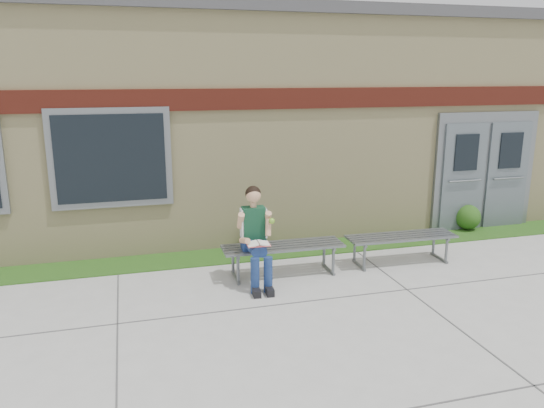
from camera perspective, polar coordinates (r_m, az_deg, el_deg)
name	(u,v)px	position (r m, az deg, el deg)	size (l,w,h in m)	color
ground	(357,313)	(7.10, 9.16, -11.46)	(80.00, 80.00, 0.00)	#9E9E99
grass_strip	(295,249)	(9.34, 2.54, -4.90)	(16.00, 0.80, 0.02)	#134713
school_building	(250,115)	(12.15, -2.37, 9.56)	(16.20, 6.22, 4.20)	beige
bench_left	(283,252)	(8.11, 1.20, -5.16)	(1.86, 0.55, 0.48)	slate
bench_right	(401,242)	(8.87, 13.70, -3.96)	(1.81, 0.55, 0.47)	slate
girl	(256,235)	(7.68, -1.77, -3.32)	(0.51, 0.87, 1.44)	navy
shrub_mid	(252,237)	(9.32, -2.19, -3.61)	(0.39, 0.39, 0.39)	#134713
shrub_east	(468,217)	(11.11, 20.32, -1.33)	(0.49, 0.49, 0.49)	#134713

